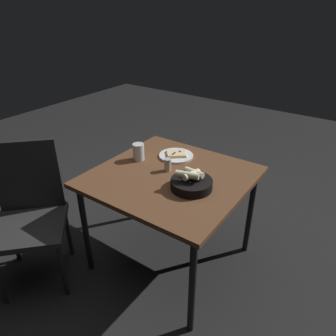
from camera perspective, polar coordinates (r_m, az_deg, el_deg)
name	(u,v)px	position (r m, az deg, el deg)	size (l,w,h in m)	color
ground	(171,258)	(2.46, 0.47, -16.04)	(8.00, 8.00, 0.00)	black
dining_table	(171,184)	(2.05, 0.54, -2.85)	(0.96, 0.93, 0.72)	brown
pizza_plate	(176,155)	(2.25, 1.47, 2.34)	(0.24, 0.24, 0.04)	white
bread_basket	(191,183)	(1.87, 4.24, -2.66)	(0.25, 0.25, 0.12)	black
beer_glass	(139,153)	(2.20, -5.37, 2.78)	(0.08, 0.08, 0.12)	silver
pepper_shaker	(168,165)	(2.05, -0.05, 0.47)	(0.05, 0.05, 0.09)	#BFB299
chair_near	(29,206)	(2.24, -23.89, -6.39)	(0.62, 0.62, 0.95)	#272727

